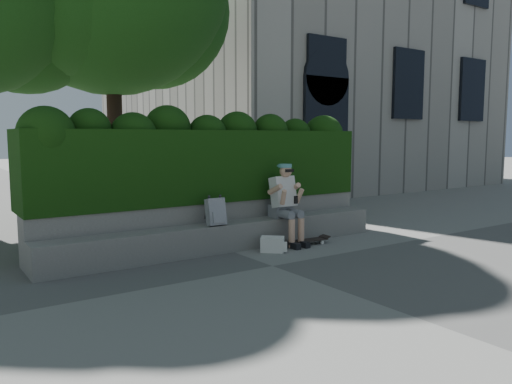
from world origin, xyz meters
TOP-DOWN VIEW (x-y plane):
  - ground at (0.00, 0.00)m, footprint 80.00×80.00m
  - bench_ledge at (0.00, 1.25)m, footprint 6.00×0.45m
  - planter_wall at (0.00, 1.73)m, footprint 6.00×0.50m
  - hedge at (0.00, 1.95)m, footprint 6.00×1.00m
  - person at (1.05, 1.07)m, footprint 0.40×0.76m
  - skateboard at (1.29, 0.80)m, footprint 0.84×0.27m
  - backpack_plaid at (-0.27, 1.15)m, footprint 0.30×0.17m
  - backpack_ground at (0.53, 0.73)m, footprint 0.45×0.44m

SIDE VIEW (x-z plane):
  - ground at x=0.00m, z-range 0.00..0.00m
  - skateboard at x=1.29m, z-range 0.03..0.12m
  - backpack_ground at x=0.53m, z-range 0.00..0.24m
  - bench_ledge at x=0.00m, z-range 0.00..0.45m
  - planter_wall at x=0.00m, z-range 0.00..0.75m
  - backpack_plaid at x=-0.27m, z-range 0.45..0.88m
  - person at x=1.05m, z-range 0.06..1.44m
  - hedge at x=0.00m, z-range 0.75..1.95m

